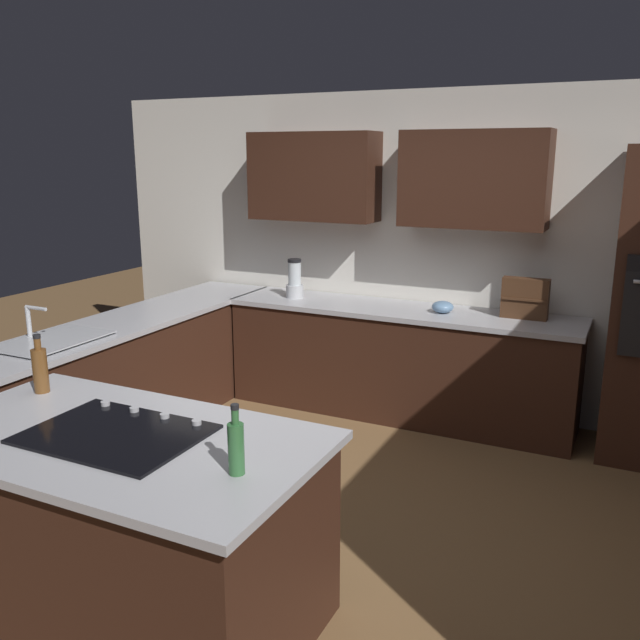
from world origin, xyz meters
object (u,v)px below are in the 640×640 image
object	(u,v)px
mixing_bowl	(443,307)
second_bottle	(236,446)
sink_unit	(51,340)
spice_rack	(525,298)
blender	(295,281)
cooktop	(116,433)
oil_bottle	(40,369)

from	to	relation	value
mixing_bowl	second_bottle	size ratio (longest dim) A/B	0.59
sink_unit	spice_rack	distance (m)	3.36
blender	spice_rack	world-z (taller)	blender
cooktop	mixing_bowl	size ratio (longest dim) A/B	4.52
cooktop	oil_bottle	xyz separation A→B (m)	(0.73, -0.26, 0.12)
spice_rack	blender	bearing A→B (deg)	2.65
cooktop	spice_rack	distance (m)	3.25
oil_bottle	spice_rack	bearing A→B (deg)	-125.90
spice_rack	oil_bottle	xyz separation A→B (m)	(1.98, 2.74, -0.03)
cooktop	spice_rack	xyz separation A→B (m)	(-1.25, -2.99, 0.15)
oil_bottle	blender	bearing A→B (deg)	-91.74
mixing_bowl	spice_rack	size ratio (longest dim) A/B	0.49
mixing_bowl	sink_unit	bearing A→B (deg)	43.06
oil_bottle	second_bottle	xyz separation A→B (m)	(-1.41, 0.33, -0.01)
blender	mixing_bowl	xyz separation A→B (m)	(-1.30, 0.00, -0.10)
blender	second_bottle	xyz separation A→B (m)	(-1.33, 2.98, -0.03)
spice_rack	mixing_bowl	bearing A→B (deg)	8.33
blender	spice_rack	bearing A→B (deg)	-177.35
spice_rack	oil_bottle	bearing A→B (deg)	54.10
second_bottle	blender	bearing A→B (deg)	-66.01
sink_unit	blender	size ratio (longest dim) A/B	2.10
spice_rack	second_bottle	size ratio (longest dim) A/B	1.19
sink_unit	spice_rack	bearing A→B (deg)	-142.84
sink_unit	spice_rack	world-z (taller)	spice_rack
blender	oil_bottle	world-z (taller)	blender
cooktop	mixing_bowl	world-z (taller)	mixing_bowl
sink_unit	blender	xyz separation A→B (m)	(-0.78, -1.94, 0.13)
cooktop	second_bottle	bearing A→B (deg)	173.43
mixing_bowl	spice_rack	xyz separation A→B (m)	(-0.60, -0.09, 0.11)
cooktop	mixing_bowl	xyz separation A→B (m)	(-0.65, -2.90, 0.04)
cooktop	blender	bearing A→B (deg)	-77.42
oil_bottle	second_bottle	distance (m)	1.45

